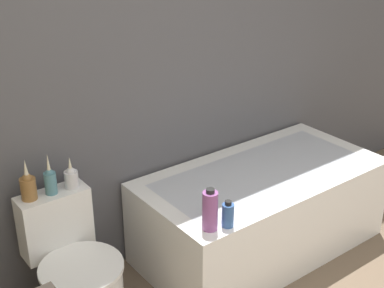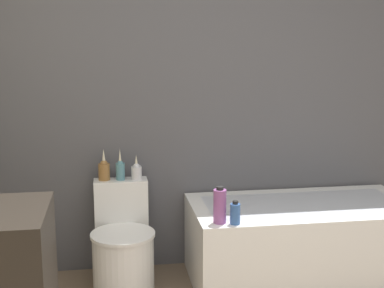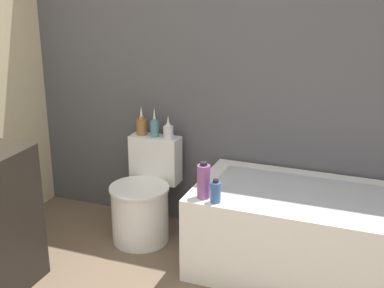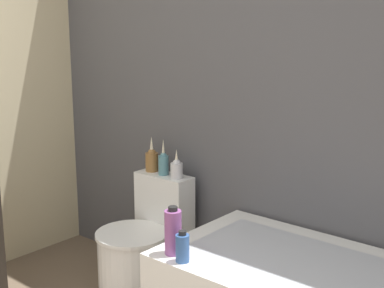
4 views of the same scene
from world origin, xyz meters
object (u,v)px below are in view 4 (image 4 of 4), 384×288
vase_gold (152,159)px  shampoo_bottle_short (182,248)px  shampoo_bottle_tall (173,232)px  toilet (140,251)px  vase_bronze (177,168)px  vase_silver (163,163)px

vase_gold → shampoo_bottle_short: vase_gold is taller
shampoo_bottle_tall → shampoo_bottle_short: shampoo_bottle_tall is taller
toilet → shampoo_bottle_tall: 0.78m
shampoo_bottle_tall → vase_bronze: bearing=130.3°
vase_bronze → shampoo_bottle_short: bearing=-46.6°
vase_silver → vase_bronze: vase_silver is taller
vase_silver → shampoo_bottle_tall: 0.82m
toilet → shampoo_bottle_short: toilet is taller
shampoo_bottle_short → vase_silver: bearing=138.3°
vase_gold → shampoo_bottle_short: bearing=-38.0°
vase_gold → vase_bronze: (0.22, -0.02, -0.01)m
vase_gold → vase_bronze: size_ratio=1.26×
vase_gold → vase_silver: bearing=-6.8°
vase_silver → shampoo_bottle_short: vase_silver is taller
shampoo_bottle_tall → shampoo_bottle_short: (0.09, -0.04, -0.04)m
shampoo_bottle_tall → vase_silver: bearing=136.0°
vase_bronze → vase_silver: bearing=177.0°
vase_bronze → shampoo_bottle_short: vase_bronze is taller
toilet → vase_bronze: vase_bronze is taller
vase_gold → vase_bronze: vase_gold is taller
toilet → vase_gold: (-0.11, 0.23, 0.50)m
vase_silver → shampoo_bottle_tall: bearing=-44.0°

